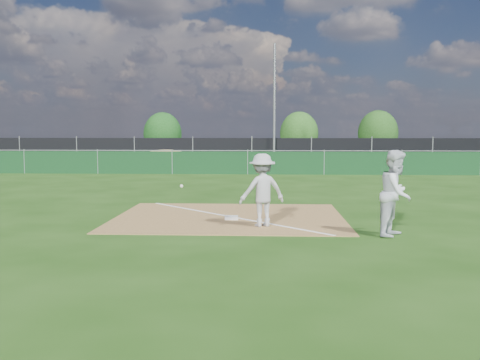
# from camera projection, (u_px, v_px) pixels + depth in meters

# --- Properties ---
(ground) EXTENTS (90.00, 90.00, 0.00)m
(ground) POSITION_uv_depth(u_px,v_px,m) (244.00, 184.00, 23.15)
(ground) COLOR #1A3F0D
(ground) RESTS_ON ground
(infield_dirt) EXTENTS (6.00, 5.00, 0.02)m
(infield_dirt) POSITION_uv_depth(u_px,v_px,m) (229.00, 217.00, 14.20)
(infield_dirt) COLOR olive
(infield_dirt) RESTS_ON ground
(foul_line) EXTENTS (5.01, 5.01, 0.01)m
(foul_line) POSITION_uv_depth(u_px,v_px,m) (229.00, 216.00, 14.20)
(foul_line) COLOR white
(foul_line) RESTS_ON infield_dirt
(green_fence) EXTENTS (44.00, 0.05, 1.20)m
(green_fence) POSITION_uv_depth(u_px,v_px,m) (248.00, 163.00, 28.07)
(green_fence) COLOR black
(green_fence) RESTS_ON ground
(dirt_mound) EXTENTS (3.38, 2.60, 1.17)m
(dirt_mound) POSITION_uv_depth(u_px,v_px,m) (166.00, 159.00, 31.80)
(dirt_mound) COLOR #9C844B
(dirt_mound) RESTS_ON ground
(black_fence) EXTENTS (46.00, 0.04, 1.80)m
(black_fence) POSITION_uv_depth(u_px,v_px,m) (252.00, 151.00, 36.00)
(black_fence) COLOR black
(black_fence) RESTS_ON ground
(parking_lot) EXTENTS (46.00, 9.00, 0.01)m
(parking_lot) POSITION_uv_depth(u_px,v_px,m) (254.00, 160.00, 41.05)
(parking_lot) COLOR black
(parking_lot) RESTS_ON ground
(light_pole) EXTENTS (0.16, 0.16, 8.00)m
(light_pole) POSITION_uv_depth(u_px,v_px,m) (274.00, 105.00, 35.34)
(light_pole) COLOR slate
(light_pole) RESTS_ON ground
(first_base) EXTENTS (0.36, 0.36, 0.07)m
(first_base) POSITION_uv_depth(u_px,v_px,m) (231.00, 218.00, 13.81)
(first_base) COLOR silver
(first_base) RESTS_ON infield_dirt
(play_at_first) EXTENTS (2.60, 1.02, 1.74)m
(play_at_first) POSITION_uv_depth(u_px,v_px,m) (262.00, 190.00, 12.71)
(play_at_first) COLOR #B9B9BB
(play_at_first) RESTS_ON infield_dirt
(runner) EXTENTS (1.07, 1.15, 1.88)m
(runner) POSITION_uv_depth(u_px,v_px,m) (396.00, 193.00, 11.62)
(runner) COLOR silver
(runner) RESTS_ON ground
(car_left) EXTENTS (4.27, 3.08, 1.35)m
(car_left) POSITION_uv_depth(u_px,v_px,m) (195.00, 151.00, 41.49)
(car_left) COLOR #B1B4B9
(car_left) RESTS_ON parking_lot
(car_mid) EXTENTS (4.76, 3.02, 1.48)m
(car_mid) POSITION_uv_depth(u_px,v_px,m) (258.00, 151.00, 40.05)
(car_mid) COLOR #111633
(car_mid) RESTS_ON parking_lot
(car_right) EXTENTS (4.74, 3.44, 1.27)m
(car_right) POSITION_uv_depth(u_px,v_px,m) (295.00, 153.00, 40.00)
(car_right) COLOR black
(car_right) RESTS_ON parking_lot
(tree_left) EXTENTS (3.26, 3.26, 3.86)m
(tree_left) POSITION_uv_depth(u_px,v_px,m) (163.00, 134.00, 45.82)
(tree_left) COLOR #382316
(tree_left) RESTS_ON ground
(tree_mid) EXTENTS (3.33, 3.33, 3.95)m
(tree_mid) POSITION_uv_depth(u_px,v_px,m) (299.00, 134.00, 46.63)
(tree_mid) COLOR #382316
(tree_mid) RESTS_ON ground
(tree_right) EXTENTS (3.42, 3.42, 4.06)m
(tree_right) POSITION_uv_depth(u_px,v_px,m) (378.00, 133.00, 46.36)
(tree_right) COLOR #382316
(tree_right) RESTS_ON ground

